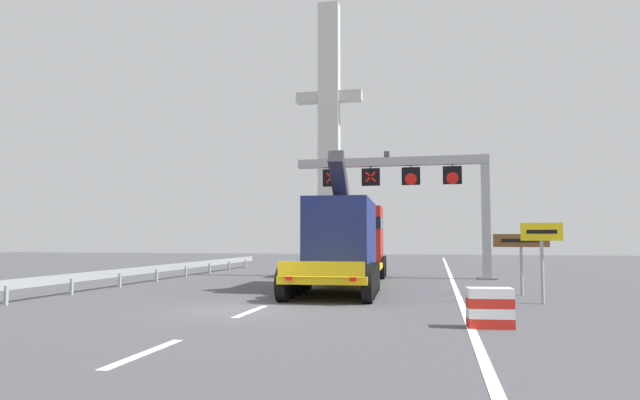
% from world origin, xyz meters
% --- Properties ---
extents(ground, '(112.00, 112.00, 0.00)m').
position_xyz_m(ground, '(0.00, 0.00, 0.00)').
color(ground, '#4C4C51').
extents(lane_markings, '(0.20, 48.12, 0.01)m').
position_xyz_m(lane_markings, '(0.42, 16.76, 0.01)').
color(lane_markings, silver).
rests_on(lane_markings, ground).
extents(edge_line_right, '(0.20, 63.00, 0.01)m').
position_xyz_m(edge_line_right, '(6.20, 12.00, 0.01)').
color(edge_line_right, silver).
rests_on(edge_line_right, ground).
extents(overhead_lane_gantry, '(10.10, 0.90, 6.54)m').
position_xyz_m(overhead_lane_gantry, '(4.52, 13.68, 4.99)').
color(overhead_lane_gantry, '#9EA0A5').
rests_on(overhead_lane_gantry, ground).
extents(heavy_haul_truck_yellow, '(3.64, 14.16, 5.30)m').
position_xyz_m(heavy_haul_truck_yellow, '(1.63, 9.58, 1.99)').
color(heavy_haul_truck_yellow, yellow).
rests_on(heavy_haul_truck_yellow, ground).
extents(exit_sign_yellow, '(1.24, 0.15, 2.50)m').
position_xyz_m(exit_sign_yellow, '(8.67, 3.21, 1.87)').
color(exit_sign_yellow, '#9EA0A5').
rests_on(exit_sign_yellow, ground).
extents(tourist_info_sign_brown, '(1.89, 0.15, 2.17)m').
position_xyz_m(tourist_info_sign_brown, '(8.40, 5.60, 1.70)').
color(tourist_info_sign_brown, '#9EA0A5').
rests_on(tourist_info_sign_brown, ground).
extents(crash_barrier_striped, '(1.04, 0.59, 0.90)m').
position_xyz_m(crash_barrier_striped, '(6.63, -1.86, 0.45)').
color(crash_barrier_striped, red).
rests_on(crash_barrier_striped, ground).
extents(guardrail_left, '(0.13, 24.54, 0.76)m').
position_xyz_m(guardrail_left, '(-7.35, 10.27, 0.56)').
color(guardrail_left, '#999EA3').
rests_on(guardrail_left, ground).
extents(bridge_pylon_distant, '(9.00, 2.00, 34.25)m').
position_xyz_m(bridge_pylon_distant, '(-8.51, 57.69, 17.51)').
color(bridge_pylon_distant, '#B7B7B2').
rests_on(bridge_pylon_distant, ground).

